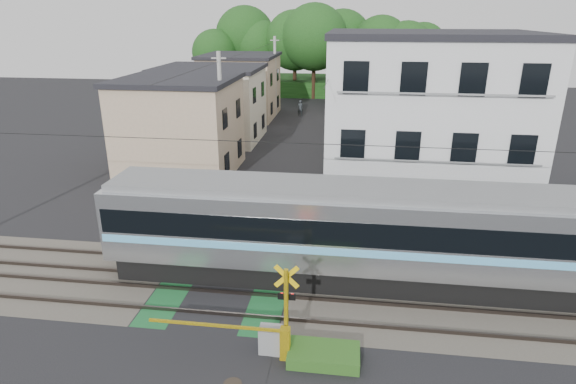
# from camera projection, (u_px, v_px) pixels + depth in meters

# --- Properties ---
(ground) EXTENTS (120.00, 120.00, 0.00)m
(ground) POSITION_uv_depth(u_px,v_px,m) (224.00, 286.00, 18.98)
(ground) COLOR black
(track_bed) EXTENTS (120.00, 120.00, 0.14)m
(track_bed) POSITION_uv_depth(u_px,v_px,m) (224.00, 285.00, 18.96)
(track_bed) COLOR #47423A
(track_bed) RESTS_ON ground
(crossing_signal_near) EXTENTS (4.74, 0.65, 3.09)m
(crossing_signal_near) POSITION_uv_depth(u_px,v_px,m) (273.00, 334.00, 15.01)
(crossing_signal_near) COLOR yellow
(crossing_signal_near) RESTS_ON ground
(crossing_signal_far) EXTENTS (4.74, 0.65, 3.09)m
(crossing_signal_far) POSITION_uv_depth(u_px,v_px,m) (189.00, 228.00, 22.45)
(crossing_signal_far) COLOR yellow
(crossing_signal_far) RESTS_ON ground
(apartment_block) EXTENTS (10.20, 8.36, 9.30)m
(apartment_block) POSITION_uv_depth(u_px,v_px,m) (425.00, 125.00, 25.10)
(apartment_block) COLOR silver
(apartment_block) RESTS_ON ground
(houses_row) EXTENTS (22.07, 31.35, 6.80)m
(houses_row) POSITION_uv_depth(u_px,v_px,m) (302.00, 98.00, 41.89)
(houses_row) COLOR tan
(houses_row) RESTS_ON ground
(tree_hill) EXTENTS (40.00, 13.89, 11.43)m
(tree_hill) POSITION_uv_depth(u_px,v_px,m) (318.00, 51.00, 61.96)
(tree_hill) COLOR #1E4B19
(tree_hill) RESTS_ON ground
(catenary) EXTENTS (60.00, 5.04, 7.00)m
(catenary) POSITION_uv_depth(u_px,v_px,m) (384.00, 207.00, 16.96)
(catenary) COLOR #2D2D33
(catenary) RESTS_ON ground
(utility_poles) EXTENTS (7.90, 42.00, 8.00)m
(utility_poles) POSITION_uv_depth(u_px,v_px,m) (282.00, 93.00, 39.06)
(utility_poles) COLOR #A5A5A0
(utility_poles) RESTS_ON ground
(pedestrian) EXTENTS (0.71, 0.59, 1.67)m
(pedestrian) POSITION_uv_depth(u_px,v_px,m) (300.00, 108.00, 50.27)
(pedestrian) COLOR #2E343A
(pedestrian) RESTS_ON ground
(manhole_cover) EXTENTS (0.55, 0.55, 0.02)m
(manhole_cover) POSITION_uv_depth(u_px,v_px,m) (233.00, 384.00, 13.95)
(manhole_cover) COLOR #2D261E
(manhole_cover) RESTS_ON ground
(weed_patches) EXTENTS (10.25, 8.80, 0.40)m
(weed_patches) POSITION_uv_depth(u_px,v_px,m) (267.00, 287.00, 18.61)
(weed_patches) COLOR #2D5E1E
(weed_patches) RESTS_ON ground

